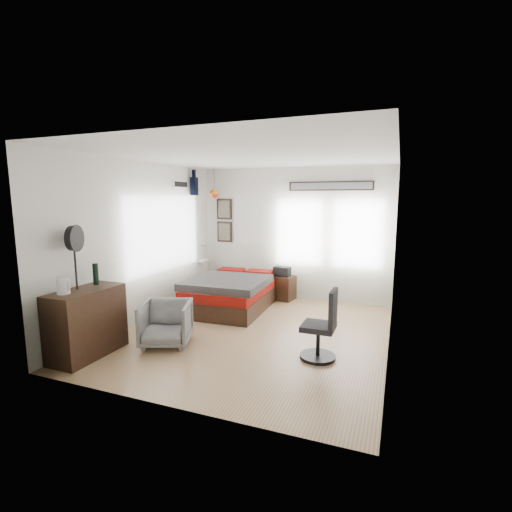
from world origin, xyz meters
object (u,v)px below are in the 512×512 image
at_px(bed, 231,293).
at_px(armchair, 166,323).
at_px(nightstand, 282,288).
at_px(task_chair, 322,331).
at_px(dresser, 87,323).

distance_m(bed, armchair, 1.96).
distance_m(bed, nightstand, 1.20).
distance_m(nightstand, task_chair, 2.95).
distance_m(dresser, nightstand, 3.95).
relative_size(dresser, task_chair, 1.07).
relative_size(dresser, nightstand, 2.03).
bearing_deg(nightstand, armchair, -96.16).
bearing_deg(task_chair, dresser, -161.10).
height_order(dresser, armchair, dresser).
relative_size(dresser, armchair, 1.46).
xyz_separation_m(armchair, nightstand, (0.82, 2.92, -0.07)).
bearing_deg(armchair, task_chair, -13.36).
bearing_deg(bed, nightstand, 50.92).
relative_size(nightstand, task_chair, 0.53).
distance_m(dresser, task_chair, 3.10).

